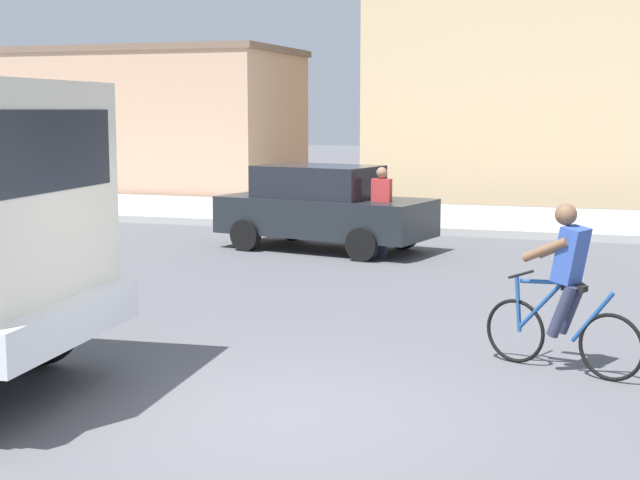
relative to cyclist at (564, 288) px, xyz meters
name	(u,v)px	position (x,y,z in m)	size (l,w,h in m)	color
ground_plane	(282,417)	(-2.21, -2.22, -0.86)	(120.00, 120.00, 0.00)	#56565B
sidewalk_far	(501,220)	(-2.21, 12.41, -0.78)	(80.00, 5.00, 0.16)	#ADADA8
cyclist	(564,288)	(0.00, 0.00, 0.00)	(1.61, 0.77, 1.72)	black
car_red_near	(323,207)	(-4.90, 7.21, -0.05)	(4.26, 2.49, 1.60)	#1E2328
pedestrian_near_kerb	(381,210)	(-3.65, 6.79, -0.02)	(0.34, 0.22, 1.62)	#2D334C
building_corner_left	(136,121)	(-14.70, 17.70, 1.42)	(10.24, 5.36, 4.56)	tan
building_mid_block	(537,91)	(-2.24, 20.48, 2.35)	(9.41, 7.75, 6.42)	#D1B284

